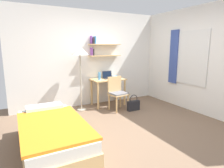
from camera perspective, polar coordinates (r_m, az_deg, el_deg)
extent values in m
plane|color=brown|center=(3.94, 5.98, -13.28)|extent=(5.28, 5.28, 0.00)
cube|color=white|center=(5.40, -5.85, 7.60)|extent=(4.40, 0.05, 2.60)
cube|color=tan|center=(5.40, -2.15, 8.51)|extent=(0.92, 0.22, 0.02)
cube|color=purple|center=(5.28, -6.18, 9.67)|extent=(0.03, 0.12, 0.21)
cube|color=#333338|center=(5.29, -5.74, 9.47)|extent=(0.03, 0.13, 0.17)
cube|color=tan|center=(5.39, -2.18, 11.80)|extent=(0.92, 0.22, 0.02)
cube|color=purple|center=(5.27, -6.29, 13.03)|extent=(0.02, 0.13, 0.21)
cube|color=#333338|center=(5.27, -5.74, 12.83)|extent=(0.03, 0.17, 0.17)
cube|color=#3384C6|center=(5.29, -5.31, 12.97)|extent=(0.03, 0.17, 0.20)
cube|color=white|center=(5.03, 26.00, 6.30)|extent=(0.05, 4.40, 2.60)
cube|color=silver|center=(5.20, 22.77, 7.23)|extent=(0.02, 0.93, 1.35)
cube|color=white|center=(5.21, 22.83, 7.23)|extent=(0.01, 0.87, 1.29)
cube|color=#384C93|center=(5.57, 18.02, 7.74)|extent=(0.03, 0.28, 1.45)
cube|color=tan|center=(3.30, -17.31, -16.11)|extent=(0.93, 1.85, 0.28)
cube|color=silver|center=(3.20, -17.54, -12.59)|extent=(0.89, 1.79, 0.16)
cube|color=orange|center=(3.06, -17.27, -11.65)|extent=(0.95, 1.51, 0.04)
cube|color=white|center=(3.83, -19.64, -6.74)|extent=(0.65, 0.28, 0.10)
cube|color=tan|center=(5.30, -1.21, 1.42)|extent=(0.91, 0.56, 0.03)
cylinder|color=tan|center=(5.00, -4.20, -3.58)|extent=(0.06, 0.06, 0.72)
cylinder|color=tan|center=(5.37, 3.84, -2.56)|extent=(0.06, 0.06, 0.72)
cylinder|color=tan|center=(5.42, -6.18, -2.47)|extent=(0.06, 0.06, 0.72)
cylinder|color=tan|center=(5.76, 1.41, -1.60)|extent=(0.06, 0.06, 0.72)
cube|color=tan|center=(4.89, 1.99, -3.11)|extent=(0.49, 0.45, 0.03)
cube|color=slate|center=(4.88, 2.00, -2.77)|extent=(0.45, 0.41, 0.04)
cube|color=tan|center=(4.97, 0.78, 0.05)|extent=(0.42, 0.09, 0.40)
cylinder|color=tan|center=(4.71, 1.39, -6.40)|extent=(0.04, 0.04, 0.41)
cylinder|color=tan|center=(4.93, 4.83, -5.64)|extent=(0.04, 0.04, 0.41)
cylinder|color=tan|center=(4.97, -0.86, -5.49)|extent=(0.04, 0.04, 0.41)
cylinder|color=tan|center=(5.17, 2.51, -4.81)|extent=(0.04, 0.04, 0.41)
cylinder|color=#B2A893|center=(5.07, -9.10, -7.58)|extent=(0.24, 0.24, 0.02)
cylinder|color=#B2A893|center=(4.89, -9.35, 0.39)|extent=(0.03, 0.03, 1.41)
cone|color=silver|center=(4.81, -9.65, 9.94)|extent=(0.42, 0.42, 0.22)
cube|color=#2D2D33|center=(5.33, -1.13, 1.70)|extent=(0.30, 0.21, 0.01)
cube|color=#2D2D33|center=(5.39, -1.53, 2.93)|extent=(0.29, 0.05, 0.20)
cube|color=black|center=(5.38, -1.51, 2.91)|extent=(0.26, 0.04, 0.17)
cylinder|color=#4C99DB|center=(5.11, -3.84, 2.39)|extent=(0.07, 0.07, 0.21)
cube|color=#333338|center=(5.45, 1.11, 2.02)|extent=(0.18, 0.20, 0.03)
cube|color=#3384C6|center=(5.46, 1.09, 2.30)|extent=(0.17, 0.22, 0.02)
cube|color=#232328|center=(4.98, 6.46, -6.48)|extent=(0.33, 0.11, 0.25)
torus|color=#232328|center=(4.93, 6.51, -4.53)|extent=(0.23, 0.02, 0.23)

